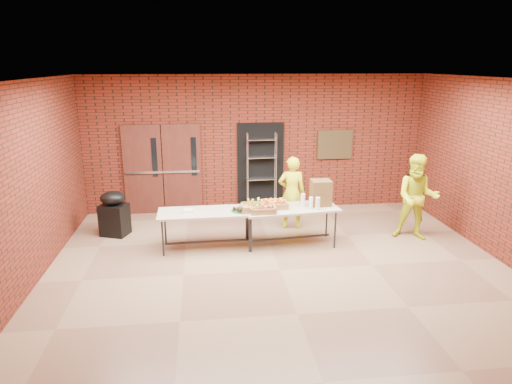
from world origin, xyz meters
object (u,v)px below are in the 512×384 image
Objects in this scene: coffee_dispenser at (321,193)px; volunteer_woman at (292,193)px; volunteer_man at (417,197)px; wire_rack at (262,172)px; table_right at (291,211)px; table_left at (206,214)px; covered_grill at (114,213)px.

coffee_dispenser is 0.91m from volunteer_woman.
wire_rack is at bearing 165.65° from volunteer_man.
coffee_dispenser is (0.61, 0.11, 0.31)m from table_right.
volunteer_man is (4.19, 0.01, 0.19)m from table_left.
covered_grill is (-1.87, 0.92, -0.21)m from table_left.
wire_rack is at bearing 57.22° from table_left.
table_left is 4.19m from volunteer_man.
table_left is 0.96× the size of table_right.
volunteer_woman reaches higher than table_right.
covered_grill is 3.71m from volunteer_woman.
wire_rack is 1.20× the size of volunteer_woman.
covered_grill is 6.14m from volunteer_man.
coffee_dispenser reaches higher than table_left.
table_left is at bearing -177.03° from coffee_dispenser.
covered_grill is at bearing -160.07° from wire_rack.
wire_rack is 3.49m from covered_grill.
volunteer_man is at bearing -38.72° from wire_rack.
wire_rack reaches higher than covered_grill.
wire_rack reaches higher than volunteer_woman.
volunteer_woman is (0.19, 0.89, 0.10)m from table_right.
wire_rack is 1.00× the size of table_right.
table_left is at bearing 31.69° from volunteer_woman.
coffee_dispenser is at bearing 4.16° from table_right.
volunteer_woman is at bearing 118.29° from coffee_dispenser.
volunteer_man is at bearing 164.94° from volunteer_woman.
table_left is at bearing -156.90° from volunteer_man.
volunteer_woman is 2.53m from volunteer_man.
table_left is 2.09m from covered_grill.
volunteer_man reaches higher than table_right.
volunteer_man reaches higher than coffee_dispenser.
wire_rack is 2.25m from coffee_dispenser.
volunteer_man reaches higher than covered_grill.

